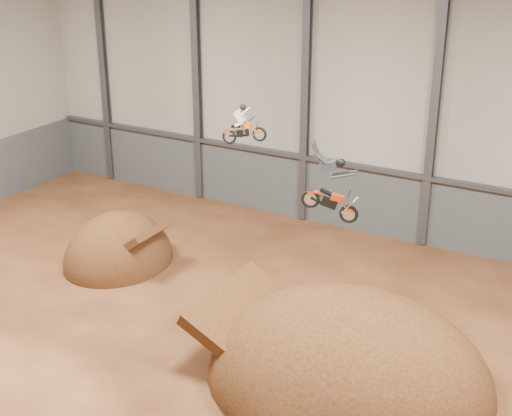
{
  "coord_description": "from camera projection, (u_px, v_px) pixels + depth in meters",
  "views": [
    {
      "loc": [
        12.11,
        -17.57,
        15.05
      ],
      "look_at": [
        -0.12,
        4.0,
        5.06
      ],
      "focal_mm": 50.0,
      "sensor_mm": 36.0,
      "label": 1
    }
  ],
  "objects": [
    {
      "name": "floor",
      "position": [
        204.0,
        377.0,
        25.34
      ],
      "size": [
        40.0,
        40.0,
        0.0
      ],
      "primitive_type": "plane",
      "color": "#472513",
      "rests_on": "ground"
    },
    {
      "name": "back_wall",
      "position": [
        369.0,
        99.0,
        34.83
      ],
      "size": [
        40.0,
        0.1,
        14.0
      ],
      "primitive_type": "cube",
      "color": "#A29D90",
      "rests_on": "ground"
    },
    {
      "name": "lower_band_back",
      "position": [
        362.0,
        199.0,
        36.71
      ],
      "size": [
        39.8,
        0.18,
        3.5
      ],
      "primitive_type": "cube",
      "color": "#4C4F53",
      "rests_on": "ground"
    },
    {
      "name": "steel_rail",
      "position": [
        363.0,
        167.0,
        35.92
      ],
      "size": [
        39.8,
        0.35,
        0.2
      ],
      "primitive_type": "cube",
      "color": "#47494F",
      "rests_on": "lower_band_back"
    },
    {
      "name": "steel_column_0",
      "position": [
        104.0,
        68.0,
        42.3
      ],
      "size": [
        0.4,
        0.36,
        13.9
      ],
      "primitive_type": "cube",
      "color": "#47494F",
      "rests_on": "ground"
    },
    {
      "name": "steel_column_1",
      "position": [
        197.0,
        79.0,
        39.25
      ],
      "size": [
        0.4,
        0.36,
        13.9
      ],
      "primitive_type": "cube",
      "color": "#47494F",
      "rests_on": "ground"
    },
    {
      "name": "steel_column_2",
      "position": [
        306.0,
        92.0,
        36.2
      ],
      "size": [
        0.4,
        0.36,
        13.9
      ],
      "primitive_type": "cube",
      "color": "#47494F",
      "rests_on": "ground"
    },
    {
      "name": "steel_column_3",
      "position": [
        435.0,
        108.0,
        33.15
      ],
      "size": [
        0.4,
        0.36,
        13.9
      ],
      "primitive_type": "cube",
      "color": "#47494F",
      "rests_on": "ground"
    },
    {
      "name": "takeoff_ramp",
      "position": [
        119.0,
        262.0,
        33.89
      ],
      "size": [
        4.84,
        5.59,
        4.84
      ],
      "primitive_type": "ellipsoid",
      "color": "#361C0D",
      "rests_on": "ground"
    },
    {
      "name": "landing_ramp",
      "position": [
        347.0,
        379.0,
        25.22
      ],
      "size": [
        10.25,
        9.06,
        5.91
      ],
      "primitive_type": "ellipsoid",
      "color": "#361C0D",
      "rests_on": "ground"
    },
    {
      "name": "fmx_rider_a",
      "position": [
        245.0,
        122.0,
        28.16
      ],
      "size": [
        2.22,
        1.15,
        1.97
      ],
      "primitive_type": null,
      "rotation": [
        0.0,
        -0.17,
        0.22
      ],
      "color": "#CE560B"
    },
    {
      "name": "fmx_rider_b",
      "position": [
        328.0,
        183.0,
        26.39
      ],
      "size": [
        3.71,
        1.78,
        3.34
      ],
      "primitive_type": null,
      "rotation": [
        0.0,
        0.31,
        0.27
      ],
      "color": "#A8280D"
    }
  ]
}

